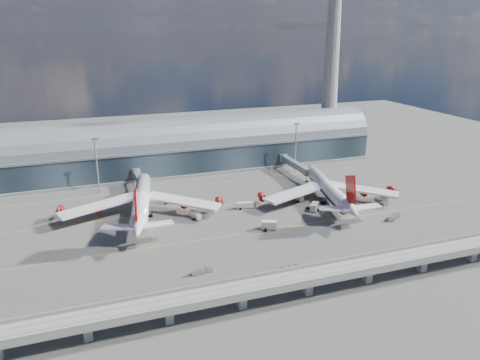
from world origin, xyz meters
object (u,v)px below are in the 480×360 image
object	(u,v)px
service_truck_1	(269,225)
cargo_train_1	(292,267)
cargo_train_0	(202,271)
service_truck_2	(245,205)
service_truck_4	(298,198)
cargo_train_2	(394,217)
floodlight_mast_left	(97,164)
service_truck_3	(314,207)
control_tower	(331,65)
floodlight_mast_right	(296,146)
service_truck_5	(169,199)
service_truck_0	(195,215)
airliner_right	(329,190)
airliner_left	(141,202)

from	to	relation	value
service_truck_1	cargo_train_1	world-z (taller)	service_truck_1
cargo_train_0	service_truck_2	bearing A→B (deg)	-25.83
service_truck_4	cargo_train_2	distance (m)	41.27
floodlight_mast_left	service_truck_4	world-z (taller)	floodlight_mast_left
service_truck_3	cargo_train_2	size ratio (longest dim) A/B	0.82
control_tower	floodlight_mast_right	distance (m)	58.76
control_tower	service_truck_5	xyz separation A→B (m)	(-107.17, -51.54, -50.15)
floodlight_mast_right	cargo_train_1	world-z (taller)	floodlight_mast_right
cargo_train_1	service_truck_0	bearing A→B (deg)	13.84
service_truck_0	service_truck_3	world-z (taller)	service_truck_3
floodlight_mast_right	service_truck_0	size ratio (longest dim) A/B	3.70
service_truck_0	control_tower	bearing A→B (deg)	20.64
control_tower	service_truck_1	distance (m)	130.87
airliner_right	cargo_train_0	world-z (taller)	airliner_right
airliner_right	service_truck_1	world-z (taller)	airliner_right
floodlight_mast_right	service_truck_1	distance (m)	78.45
service_truck_4	service_truck_1	bearing A→B (deg)	-153.76
airliner_right	cargo_train_1	xyz separation A→B (m)	(-41.58, -48.88, -4.56)
service_truck_0	cargo_train_0	bearing A→B (deg)	-116.91
service_truck_2	service_truck_4	distance (m)	25.02
service_truck_0	cargo_train_2	distance (m)	79.15
service_truck_3	service_truck_2	bearing A→B (deg)	-163.24
floodlight_mast_left	cargo_train_0	bearing A→B (deg)	-74.30
service_truck_3	cargo_train_0	xyz separation A→B (m)	(-57.89, -35.02, -0.71)
service_truck_0	service_truck_4	bearing A→B (deg)	-10.72
airliner_right	cargo_train_0	distance (m)	80.37
control_tower	service_truck_3	distance (m)	108.90
cargo_train_2	service_truck_5	bearing A→B (deg)	89.11
cargo_train_1	cargo_train_2	distance (m)	60.72
service_truck_5	cargo_train_2	distance (m)	94.02
floodlight_mast_left	cargo_train_2	xyz separation A→B (m)	(108.05, -72.57, -12.71)
floodlight_mast_left	cargo_train_1	distance (m)	109.59
floodlight_mast_right	service_truck_3	world-z (taller)	floodlight_mast_right
airliner_left	cargo_train_0	distance (m)	54.41
service_truck_0	service_truck_4	distance (m)	47.57
airliner_left	service_truck_5	world-z (taller)	airliner_left
service_truck_2	control_tower	bearing A→B (deg)	-37.46
service_truck_1	service_truck_4	distance (m)	33.78
service_truck_3	service_truck_4	xyz separation A→B (m)	(-1.31, 12.31, -0.13)
cargo_train_1	service_truck_2	bearing A→B (deg)	-10.25
control_tower	airliner_right	distance (m)	97.26
control_tower	cargo_train_2	xyz separation A→B (m)	(-26.95, -100.57, -50.71)
service_truck_3	cargo_train_0	bearing A→B (deg)	-107.54
airliner_left	service_truck_1	xyz separation A→B (m)	(43.07, -29.48, -4.43)
airliner_left	airliner_right	distance (m)	80.04
airliner_right	service_truck_2	xyz separation A→B (m)	(-37.07, 5.45, -4.01)
service_truck_5	airliner_left	bearing A→B (deg)	173.57
service_truck_3	service_truck_4	distance (m)	12.38
control_tower	service_truck_3	world-z (taller)	control_tower
floodlight_mast_left	service_truck_3	bearing A→B (deg)	-32.82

